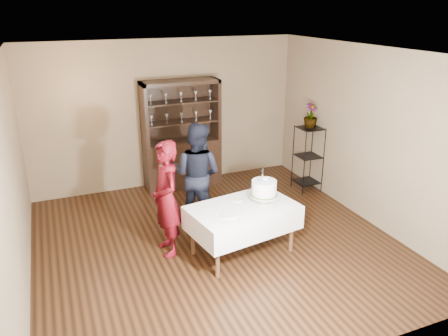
{
  "coord_description": "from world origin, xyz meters",
  "views": [
    {
      "loc": [
        -2.0,
        -5.19,
        3.26
      ],
      "look_at": [
        0.17,
        0.1,
        1.1
      ],
      "focal_mm": 35.0,
      "sensor_mm": 36.0,
      "label": 1
    }
  ],
  "objects_px": {
    "china_hutch": "(182,152)",
    "woman": "(166,199)",
    "cake": "(264,189)",
    "man": "(197,174)",
    "potted_plant": "(311,116)",
    "plant_etagere": "(308,156)",
    "cake_table": "(243,218)"
  },
  "relations": [
    {
      "from": "china_hutch",
      "to": "woman",
      "type": "xyz_separation_m",
      "value": [
        -0.9,
        -2.21,
        0.14
      ]
    },
    {
      "from": "woman",
      "to": "cake",
      "type": "height_order",
      "value": "woman"
    },
    {
      "from": "woman",
      "to": "man",
      "type": "xyz_separation_m",
      "value": [
        0.67,
        0.68,
        0.01
      ]
    },
    {
      "from": "cake",
      "to": "potted_plant",
      "type": "relative_size",
      "value": 1.21
    },
    {
      "from": "potted_plant",
      "to": "man",
      "type": "bearing_deg",
      "value": -167.65
    },
    {
      "from": "plant_etagere",
      "to": "cake",
      "type": "height_order",
      "value": "cake"
    },
    {
      "from": "man",
      "to": "cake",
      "type": "distance_m",
      "value": 1.25
    },
    {
      "from": "china_hutch",
      "to": "plant_etagere",
      "type": "xyz_separation_m",
      "value": [
        2.08,
        -1.05,
        -0.01
      ]
    },
    {
      "from": "woman",
      "to": "cake",
      "type": "xyz_separation_m",
      "value": [
        1.25,
        -0.43,
        0.11
      ]
    },
    {
      "from": "cake_table",
      "to": "potted_plant",
      "type": "height_order",
      "value": "potted_plant"
    },
    {
      "from": "woman",
      "to": "potted_plant",
      "type": "bearing_deg",
      "value": 107.88
    },
    {
      "from": "plant_etagere",
      "to": "woman",
      "type": "distance_m",
      "value": 3.2
    },
    {
      "from": "cake_table",
      "to": "china_hutch",
      "type": "bearing_deg",
      "value": 90.93
    },
    {
      "from": "cake_table",
      "to": "man",
      "type": "bearing_deg",
      "value": 103.86
    },
    {
      "from": "plant_etagere",
      "to": "cake_table",
      "type": "xyz_separation_m",
      "value": [
        -2.04,
        -1.58,
        -0.11
      ]
    },
    {
      "from": "plant_etagere",
      "to": "woman",
      "type": "bearing_deg",
      "value": -158.68
    },
    {
      "from": "china_hutch",
      "to": "cake_table",
      "type": "height_order",
      "value": "china_hutch"
    },
    {
      "from": "man",
      "to": "cake",
      "type": "xyz_separation_m",
      "value": [
        0.58,
        -1.11,
        0.1
      ]
    },
    {
      "from": "cake_table",
      "to": "man",
      "type": "relative_size",
      "value": 0.95
    },
    {
      "from": "cake_table",
      "to": "potted_plant",
      "type": "bearing_deg",
      "value": 38.15
    },
    {
      "from": "woman",
      "to": "man",
      "type": "relative_size",
      "value": 0.99
    },
    {
      "from": "cake_table",
      "to": "man",
      "type": "distance_m",
      "value": 1.17
    },
    {
      "from": "potted_plant",
      "to": "cake",
      "type": "bearing_deg",
      "value": -137.12
    },
    {
      "from": "man",
      "to": "woman",
      "type": "bearing_deg",
      "value": 89.18
    },
    {
      "from": "cake",
      "to": "cake_table",
      "type": "bearing_deg",
      "value": 178.22
    },
    {
      "from": "potted_plant",
      "to": "woman",
      "type": "bearing_deg",
      "value": -158.35
    },
    {
      "from": "china_hutch",
      "to": "cake",
      "type": "xyz_separation_m",
      "value": [
        0.35,
        -2.65,
        0.25
      ]
    },
    {
      "from": "cake",
      "to": "plant_etagere",
      "type": "bearing_deg",
      "value": 42.61
    },
    {
      "from": "potted_plant",
      "to": "china_hutch",
      "type": "bearing_deg",
      "value": 153.81
    },
    {
      "from": "china_hutch",
      "to": "cake",
      "type": "distance_m",
      "value": 2.68
    },
    {
      "from": "china_hutch",
      "to": "man",
      "type": "distance_m",
      "value": 1.56
    },
    {
      "from": "plant_etagere",
      "to": "man",
      "type": "bearing_deg",
      "value": -168.17
    }
  ]
}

